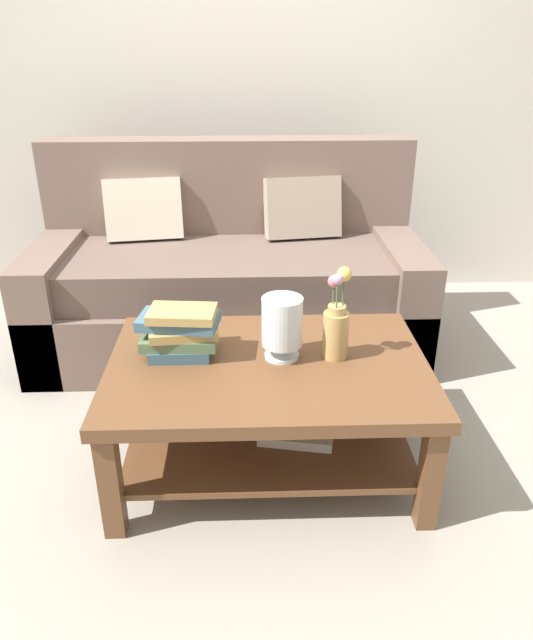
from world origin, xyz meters
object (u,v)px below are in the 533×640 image
(book_stack_main, at_px, (181,332))
(flower_pitcher, at_px, (336,325))
(couch, at_px, (229,280))
(coffee_table, at_px, (269,391))
(glass_hurricane_vase, at_px, (282,324))

(book_stack_main, xyz_separation_m, flower_pitcher, (0.57, -0.04, 0.04))
(book_stack_main, bearing_deg, couch, 81.33)
(couch, bearing_deg, flower_pitcher, -68.01)
(couch, bearing_deg, coffee_table, -80.91)
(book_stack_main, height_order, flower_pitcher, flower_pitcher)
(book_stack_main, bearing_deg, coffee_table, -13.05)
(coffee_table, relative_size, book_stack_main, 3.78)
(couch, relative_size, coffee_table, 1.69)
(couch, distance_m, coffee_table, 1.09)
(couch, bearing_deg, book_stack_main, -98.67)
(book_stack_main, height_order, glass_hurricane_vase, glass_hurricane_vase)
(book_stack_main, xyz_separation_m, glass_hurricane_vase, (0.37, -0.04, 0.04))
(flower_pitcher, bearing_deg, coffee_table, -171.77)
(couch, bearing_deg, glass_hurricane_vase, -77.98)
(coffee_table, height_order, glass_hurricane_vase, glass_hurricane_vase)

